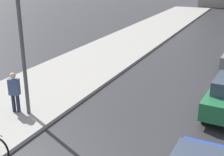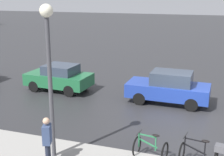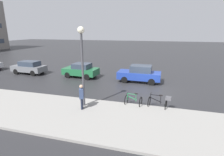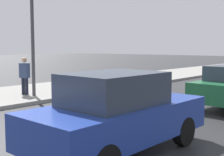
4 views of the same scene
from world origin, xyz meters
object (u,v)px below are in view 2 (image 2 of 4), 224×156
(bicycle_nearest, at_px, (203,154))
(streetlamp, at_px, (49,58))
(pedestrian, at_px, (47,140))
(car_green, at_px, (59,77))
(bicycle_second, at_px, (150,148))
(car_blue, at_px, (169,88))

(bicycle_nearest, relative_size, streetlamp, 0.28)
(pedestrian, distance_m, streetlamp, 2.59)
(bicycle_nearest, bearing_deg, car_green, 54.54)
(car_green, relative_size, pedestrian, 2.19)
(bicycle_second, bearing_deg, streetlamp, 108.94)
(pedestrian, height_order, streetlamp, streetlamp)
(car_blue, bearing_deg, streetlamp, 158.05)
(car_blue, bearing_deg, bicycle_second, -176.95)
(bicycle_nearest, xyz_separation_m, car_green, (5.96, 8.37, 0.27))
(car_blue, relative_size, streetlamp, 0.81)
(bicycle_nearest, bearing_deg, bicycle_second, 91.19)
(car_green, distance_m, pedestrian, 8.41)
(bicycle_nearest, distance_m, streetlamp, 5.80)
(streetlamp, bearing_deg, bicycle_nearest, -77.15)
(bicycle_nearest, distance_m, bicycle_second, 1.73)
(car_blue, distance_m, car_green, 6.33)
(bicycle_second, height_order, car_blue, car_blue)
(streetlamp, bearing_deg, car_green, 26.64)
(bicycle_second, height_order, pedestrian, pedestrian)
(bicycle_second, relative_size, car_green, 0.30)
(bicycle_nearest, distance_m, pedestrian, 5.03)
(bicycle_nearest, bearing_deg, pedestrian, 108.87)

